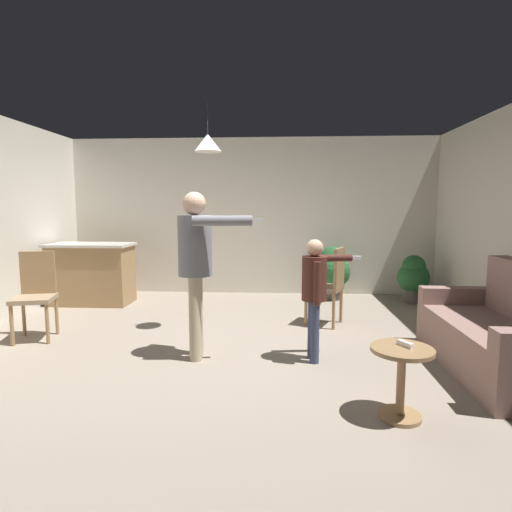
{
  "coord_description": "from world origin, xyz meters",
  "views": [
    {
      "loc": [
        0.5,
        -4.04,
        1.5
      ],
      "look_at": [
        0.25,
        0.23,
        1.0
      ],
      "focal_mm": 28.94,
      "sensor_mm": 36.0,
      "label": 1
    }
  ],
  "objects": [
    {
      "name": "ceiling_light_pendant",
      "position": [
        -0.35,
        0.81,
        2.25
      ],
      "size": [
        0.32,
        0.32,
        0.55
      ],
      "color": "silver"
    },
    {
      "name": "kitchen_counter",
      "position": [
        -2.45,
        2.18,
        0.48
      ],
      "size": [
        1.26,
        0.66,
        0.95
      ],
      "color": "#99754C",
      "rests_on": "ground"
    },
    {
      "name": "potted_plant_by_wall",
      "position": [
        2.62,
        2.56,
        0.42
      ],
      "size": [
        0.49,
        0.49,
        0.76
      ],
      "color": "#4C4742",
      "rests_on": "ground"
    },
    {
      "name": "person_adult",
      "position": [
        -0.32,
        -0.06,
        1.03
      ],
      "size": [
        0.84,
        0.48,
        1.65
      ],
      "rotation": [
        0.0,
        0.0,
        -1.47
      ],
      "color": "tan",
      "rests_on": "ground"
    },
    {
      "name": "couch_floral",
      "position": [
        2.53,
        -0.27,
        0.33
      ],
      "size": [
        0.87,
        1.81,
        1.0
      ],
      "rotation": [
        0.0,
        0.0,
        1.56
      ],
      "color": "#8C6B60",
      "rests_on": "ground"
    },
    {
      "name": "ground",
      "position": [
        0.0,
        0.0,
        0.0
      ],
      "size": [
        7.68,
        7.68,
        0.0
      ],
      "primitive_type": "plane",
      "color": "gray"
    },
    {
      "name": "person_child",
      "position": [
        0.84,
        -0.08,
        0.75
      ],
      "size": [
        0.6,
        0.4,
        1.2
      ],
      "rotation": [
        0.0,
        0.0,
        -1.45
      ],
      "color": "#384260",
      "rests_on": "ground"
    },
    {
      "name": "potted_plant_corner",
      "position": [
        1.37,
        2.74,
        0.48
      ],
      "size": [
        0.57,
        0.57,
        0.87
      ],
      "color": "#4C4742",
      "rests_on": "ground"
    },
    {
      "name": "dining_chair_by_counter",
      "position": [
        1.14,
        1.19,
        0.55
      ],
      "size": [
        0.55,
        0.55,
        1.0
      ],
      "rotation": [
        0.0,
        0.0,
        1.17
      ],
      "color": "#99754C",
      "rests_on": "ground"
    },
    {
      "name": "dining_chair_near_wall",
      "position": [
        -2.3,
        0.45,
        0.55
      ],
      "size": [
        0.51,
        0.51,
        1.0
      ],
      "rotation": [
        0.0,
        0.0,
        3.39
      ],
      "color": "#99754C",
      "rests_on": "ground"
    },
    {
      "name": "side_table_by_couch",
      "position": [
        1.37,
        -1.18,
        0.33
      ],
      "size": [
        0.44,
        0.44,
        0.52
      ],
      "color": "#99754C",
      "rests_on": "ground"
    },
    {
      "name": "spare_remote_on_table",
      "position": [
        1.39,
        -1.15,
        0.54
      ],
      "size": [
        0.1,
        0.13,
        0.04
      ],
      "primitive_type": "cube",
      "rotation": [
        0.0,
        0.0,
        0.52
      ],
      "color": "white",
      "rests_on": "side_table_by_couch"
    },
    {
      "name": "wall_back",
      "position": [
        0.0,
        3.2,
        1.35
      ],
      "size": [
        6.4,
        0.1,
        2.7
      ],
      "primitive_type": "cube",
      "color": "silver",
      "rests_on": "ground"
    }
  ]
}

